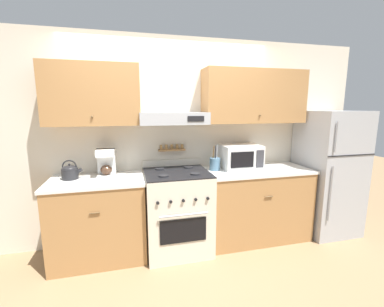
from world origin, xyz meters
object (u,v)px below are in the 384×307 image
Objects in this scene: refrigerator at (328,172)px; coffee_maker at (106,163)px; microwave at (240,157)px; tea_kettle at (70,172)px; stove_range at (177,211)px; utensil_crock at (215,164)px.

refrigerator is 5.29× the size of coffee_maker.
microwave is at bearing 173.56° from refrigerator.
tea_kettle is 0.39m from coffee_maker.
refrigerator reaches higher than stove_range.
tea_kettle is at bearing -175.42° from coffee_maker.
refrigerator is at bearing -0.13° from stove_range.
microwave reaches higher than stove_range.
utensil_crock is at bearing 175.60° from refrigerator.
coffee_maker is 1.29m from utensil_crock.
tea_kettle is 0.70× the size of coffee_maker.
tea_kettle is 1.67m from utensil_crock.
coffee_maker is 1.64m from microwave.
microwave is (2.02, 0.02, 0.07)m from tea_kettle.
microwave is 0.36m from utensil_crock.
stove_range is 0.74m from utensil_crock.
stove_range is 2.13× the size of microwave.
refrigerator is 5.36× the size of utensil_crock.
microwave is at bearing 0.51° from tea_kettle.
stove_range is 2.13m from refrigerator.
refrigerator reaches higher than utensil_crock.
tea_kettle is at bearing -179.49° from microwave.
tea_kettle is at bearing 177.86° from refrigerator.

